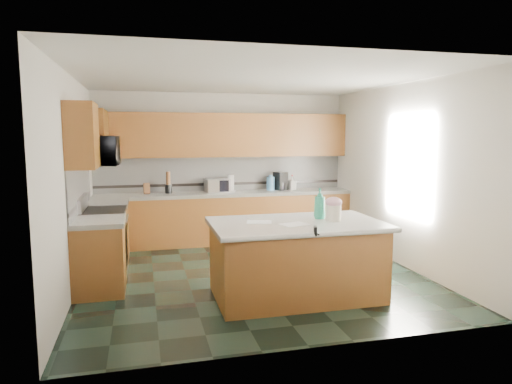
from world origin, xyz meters
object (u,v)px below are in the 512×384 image
object	(u,v)px
island_base	(296,262)
knife_block	(147,189)
island_top	(296,224)
soap_bottle_island	(320,204)
treat_jar	(333,213)
toaster_oven	(217,185)
coffee_maker	(280,181)

from	to	relation	value
island_base	knife_block	size ratio (longest dim) A/B	10.23
island_base	island_top	size ratio (longest dim) A/B	0.95
soap_bottle_island	treat_jar	bearing A→B (deg)	-35.03
knife_block	island_top	bearing A→B (deg)	-67.51
toaster_oven	knife_block	bearing A→B (deg)	172.15
treat_jar	island_base	bearing A→B (deg)	-162.17
island_base	toaster_oven	size ratio (longest dim) A/B	4.63
island_top	knife_block	distance (m)	3.47
island_base	soap_bottle_island	xyz separation A→B (m)	(0.35, 0.13, 0.68)
island_base	coffee_maker	bearing A→B (deg)	76.58
treat_jar	coffee_maker	world-z (taller)	coffee_maker
toaster_oven	coffee_maker	xyz separation A→B (m)	(1.20, 0.03, 0.05)
treat_jar	knife_block	distance (m)	3.75
island_base	treat_jar	xyz separation A→B (m)	(0.45, -0.04, 0.59)
island_top	treat_jar	size ratio (longest dim) A/B	10.47
island_top	coffee_maker	xyz separation A→B (m)	(0.74, 3.05, 0.20)
soap_bottle_island	coffee_maker	bearing A→B (deg)	104.15
soap_bottle_island	toaster_oven	xyz separation A→B (m)	(-0.81, 2.90, -0.07)
island_base	island_top	world-z (taller)	island_top
treat_jar	soap_bottle_island	world-z (taller)	soap_bottle_island
soap_bottle_island	coffee_maker	distance (m)	2.95
knife_block	coffee_maker	distance (m)	2.44
treat_jar	soap_bottle_island	size ratio (longest dim) A/B	0.52
treat_jar	toaster_oven	size ratio (longest dim) A/B	0.46
island_base	toaster_oven	xyz separation A→B (m)	(-0.46, 3.02, 0.61)
coffee_maker	island_base	bearing A→B (deg)	-125.21
island_top	island_base	bearing A→B (deg)	0.19
island_base	toaster_oven	bearing A→B (deg)	98.87
soap_bottle_island	coffee_maker	size ratio (longest dim) A/B	1.12
treat_jar	coffee_maker	distance (m)	3.11
island_base	treat_jar	bearing A→B (deg)	-4.88
treat_jar	toaster_oven	world-z (taller)	toaster_oven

